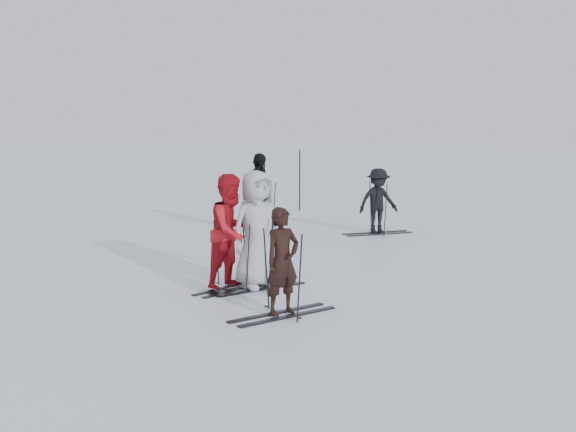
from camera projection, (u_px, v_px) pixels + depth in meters
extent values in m
plane|color=silver|center=(259.00, 276.00, 13.33)|extent=(120.00, 120.00, 0.00)
imported|color=black|center=(282.00, 263.00, 10.49)|extent=(0.55, 0.67, 1.57)
imported|color=#B3141C|center=(232.00, 233.00, 12.16)|extent=(0.84, 1.02, 1.93)
imported|color=#A9ACB3|center=(257.00, 231.00, 12.17)|extent=(0.95, 1.14, 1.99)
imported|color=black|center=(259.00, 195.00, 18.06)|extent=(0.66, 1.24, 2.02)
imported|color=black|center=(378.00, 202.00, 18.15)|extent=(1.12, 1.20, 1.63)
cylinder|color=black|center=(300.00, 180.00, 22.91)|extent=(0.04, 0.04, 1.93)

